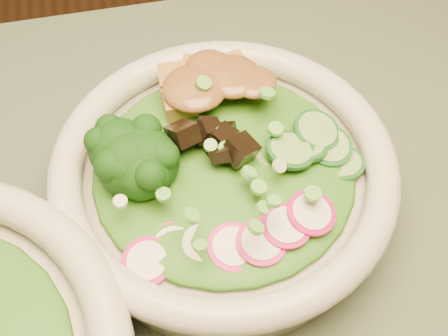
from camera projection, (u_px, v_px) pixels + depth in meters
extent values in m
cube|color=#495445|center=(367.00, 319.00, 0.50)|extent=(1.20, 0.80, 0.03)
cylinder|color=beige|center=(224.00, 192.00, 0.52)|extent=(0.25, 0.25, 0.05)
torus|color=beige|center=(224.00, 167.00, 0.49)|extent=(0.28, 0.28, 0.03)
ellipsoid|color=#2B5F14|center=(224.00, 167.00, 0.49)|extent=(0.21, 0.21, 0.02)
ellipsoid|color=brown|center=(212.00, 85.00, 0.51)|extent=(0.07, 0.06, 0.02)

